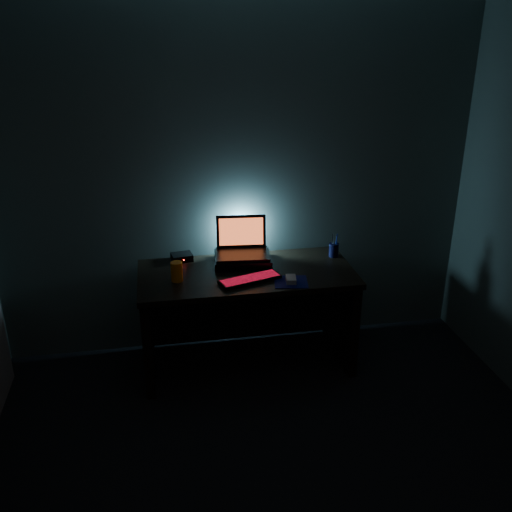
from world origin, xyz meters
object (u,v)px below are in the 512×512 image
(laptop, at_px, (242,245))
(router, at_px, (182,257))
(keyboard, at_px, (250,279))
(pen_cup, at_px, (334,250))
(mouse, at_px, (291,279))
(juice_glass, at_px, (177,272))

(laptop, height_order, router, laptop)
(keyboard, bearing_deg, pen_cup, 7.57)
(pen_cup, distance_m, router, 1.12)
(mouse, height_order, juice_glass, juice_glass)
(juice_glass, xyz_separation_m, router, (0.05, 0.35, -0.04))
(laptop, relative_size, juice_glass, 2.98)
(pen_cup, bearing_deg, keyboard, -155.00)
(laptop, xyz_separation_m, keyboard, (-0.00, -0.36, -0.11))
(keyboard, relative_size, juice_glass, 3.25)
(laptop, bearing_deg, pen_cup, 1.72)
(mouse, bearing_deg, router, 153.42)
(laptop, xyz_separation_m, pen_cup, (0.68, -0.04, -0.07))
(laptop, bearing_deg, router, 174.34)
(pen_cup, height_order, router, pen_cup)
(juice_glass, bearing_deg, router, 81.43)
(laptop, distance_m, juice_glass, 0.55)
(mouse, xyz_separation_m, pen_cup, (0.42, 0.38, 0.03))
(mouse, bearing_deg, laptop, 131.43)
(router, bearing_deg, keyboard, -54.64)
(pen_cup, height_order, juice_glass, juice_glass)
(keyboard, height_order, router, router)
(mouse, relative_size, pen_cup, 1.09)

